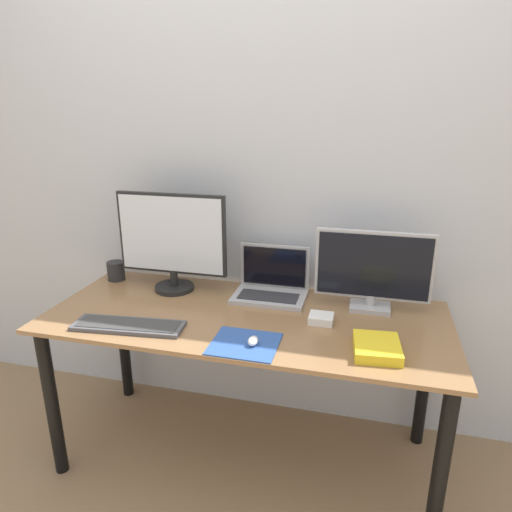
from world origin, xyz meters
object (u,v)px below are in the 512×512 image
at_px(laptop, 271,284).
at_px(mug, 116,271).
at_px(power_brick, 321,319).
at_px(monitor_right, 373,270).
at_px(monitor_left, 172,240).
at_px(mouse, 253,341).
at_px(keyboard, 128,326).
at_px(book, 377,348).

height_order(laptop, mug, laptop).
bearing_deg(power_brick, mug, 168.05).
relative_size(monitor_right, laptop, 1.48).
bearing_deg(laptop, monitor_left, -174.84).
xyz_separation_m(laptop, mouse, (0.04, -0.46, -0.04)).
bearing_deg(mouse, monitor_right, 46.60).
xyz_separation_m(monitor_left, mug, (-0.33, 0.04, -0.19)).
relative_size(keyboard, book, 2.21).
bearing_deg(monitor_left, mouse, -40.75).
bearing_deg(keyboard, laptop, 43.68).
bearing_deg(power_brick, monitor_left, 166.05).
relative_size(keyboard, mug, 4.79).
bearing_deg(mouse, keyboard, 178.09).
xyz_separation_m(monitor_left, book, (0.92, -0.36, -0.22)).
xyz_separation_m(monitor_right, mouse, (-0.40, -0.42, -0.16)).
relative_size(monitor_right, power_brick, 4.98).
height_order(monitor_right, keyboard, monitor_right).
height_order(monitor_right, mouse, monitor_right).
bearing_deg(power_brick, book, -40.81).
height_order(monitor_right, book, monitor_right).
xyz_separation_m(monitor_left, keyboard, (-0.01, -0.41, -0.23)).
bearing_deg(keyboard, power_brick, 17.83).
height_order(monitor_right, laptop, monitor_right).
bearing_deg(mouse, book, 8.21).
xyz_separation_m(monitor_left, power_brick, (0.70, -0.17, -0.22)).
relative_size(book, power_brick, 2.10).
xyz_separation_m(mouse, power_brick, (0.21, 0.25, -0.00)).
relative_size(laptop, book, 1.60).
bearing_deg(monitor_left, mug, 172.41).
bearing_deg(book, mug, 162.05).
bearing_deg(monitor_right, power_brick, -136.68).
bearing_deg(monitor_left, book, -21.42).
bearing_deg(mug, power_brick, -11.95).
bearing_deg(monitor_left, laptop, 5.16).
bearing_deg(mug, mouse, -29.64).
bearing_deg(mug, book, -17.95).
bearing_deg(mouse, laptop, 94.41).
bearing_deg(power_brick, keyboard, -162.17).
bearing_deg(keyboard, monitor_right, 24.20).
height_order(monitor_left, mouse, monitor_left).
distance_m(keyboard, mug, 0.55).
bearing_deg(laptop, monitor_right, -5.37).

